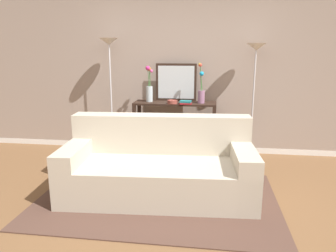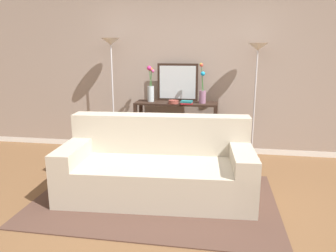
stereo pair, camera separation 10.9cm
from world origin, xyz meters
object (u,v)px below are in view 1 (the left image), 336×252
fruit_bowl (172,102)px  console_table (175,119)px  couch (159,168)px  vase_short_flowers (201,91)px  floor_lamp_left (110,64)px  wall_mirror (176,82)px  book_row_under_console (154,151)px  floor_lamp_right (255,70)px  vase_tall_flowers (149,88)px  book_stack (186,102)px

fruit_bowl → console_table: bearing=79.7°
couch → fruit_bowl: size_ratio=14.35×
vase_short_flowers → fruit_bowl: vase_short_flowers is taller
floor_lamp_left → wall_mirror: 1.06m
book_row_under_console → floor_lamp_right: bearing=-0.2°
couch → console_table: bearing=89.2°
wall_mirror → couch: bearing=-90.7°
floor_lamp_right → fruit_bowl: size_ratio=11.39×
floor_lamp_left → vase_tall_flowers: floor_lamp_left is taller
vase_short_flowers → fruit_bowl: bearing=-166.8°
floor_lamp_right → vase_short_flowers: 0.83m
wall_mirror → book_stack: 0.44m
floor_lamp_left → vase_short_flowers: 1.46m
vase_tall_flowers → book_stack: bearing=-13.9°
book_stack → book_row_under_console: size_ratio=0.56×
wall_mirror → book_row_under_console: size_ratio=1.86×
fruit_bowl → couch: bearing=-89.9°
console_table → fruit_bowl: 0.32m
couch → console_table: size_ratio=1.74×
floor_lamp_left → fruit_bowl: 1.13m
book_stack → floor_lamp_right: bearing=7.2°
floor_lamp_right → fruit_bowl: bearing=-174.2°
book_row_under_console → vase_tall_flowers: bearing=168.2°
couch → vase_tall_flowers: 1.64m
fruit_bowl → book_row_under_console: bearing=158.2°
console_table → wall_mirror: size_ratio=1.97×
vase_tall_flowers → book_stack: size_ratio=2.89×
wall_mirror → book_row_under_console: bearing=-154.0°
floor_lamp_left → book_stack: floor_lamp_left is taller
console_table → couch: bearing=-90.8°
wall_mirror → book_stack: size_ratio=3.35×
couch → floor_lamp_left: (-0.99, 1.39, 1.12)m
fruit_bowl → book_row_under_console: fruit_bowl is taller
couch → floor_lamp_right: bearing=49.5°
floor_lamp_left → vase_short_flowers: (1.41, -0.02, -0.38)m
floor_lamp_left → vase_tall_flowers: bearing=1.7°
floor_lamp_right → book_row_under_console: size_ratio=5.08×
book_stack → vase_tall_flowers: bearing=166.1°
wall_mirror → vase_tall_flowers: size_ratio=1.16×
wall_mirror → book_stack: wall_mirror is taller
fruit_bowl → vase_short_flowers: bearing=13.2°
couch → book_row_under_console: (-0.32, 1.39, -0.25)m
couch → book_stack: size_ratio=11.52×
console_table → floor_lamp_right: bearing=-0.2°
floor_lamp_right → book_stack: 1.11m
book_row_under_console → console_table: bearing=-0.0°
floor_lamp_left → fruit_bowl: bearing=-7.0°
vase_tall_flowers → book_row_under_console: 1.01m
book_row_under_console → couch: bearing=-77.1°
vase_tall_flowers → fruit_bowl: bearing=-20.3°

